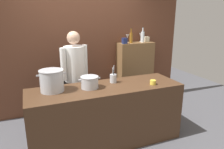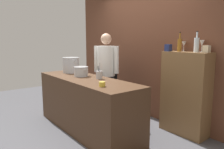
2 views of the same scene
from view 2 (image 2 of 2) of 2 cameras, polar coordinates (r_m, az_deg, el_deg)
The scene contains 15 objects.
ground_plane at distance 3.88m, azimuth -6.61°, elevation -14.23°, with size 8.00×8.00×0.00m, color #4C4C51.
brick_back_panel at distance 4.45m, azimuth 8.74°, elevation 8.59°, with size 4.40×0.10×3.00m, color brown.
prep_counter at distance 3.72m, azimuth -6.74°, elevation -7.85°, with size 2.25×0.70×0.90m, color #472D1C.
bar_cabinet at distance 3.70m, azimuth 18.82°, elevation -4.79°, with size 0.76×0.32×1.35m, color brown.
chef at distance 4.22m, azimuth -1.50°, elevation 1.39°, with size 0.49×0.41×1.66m.
stockpot_large at distance 4.29m, azimuth -10.81°, elevation 2.49°, with size 0.39×0.33×0.30m.
stockpot_small at distance 3.82m, azimuth -8.21°, elevation 0.80°, with size 0.32×0.26×0.17m.
utensil_crock at distance 3.54m, azimuth -3.42°, elevation -0.05°, with size 0.10×0.10×0.27m.
butter_jar at distance 2.96m, azimuth -2.64°, elevation -2.58°, with size 0.09×0.09×0.07m, color yellow.
wine_bottle_clear at distance 3.51m, azimuth 21.50°, elevation 7.41°, with size 0.07×0.07×0.32m.
wine_bottle_amber at distance 3.64m, azimuth 17.47°, elevation 7.57°, with size 0.07×0.07×0.31m.
wine_glass_tall at distance 3.77m, azimuth 18.51°, elevation 7.62°, with size 0.07×0.07×0.16m.
wine_glass_short at distance 3.60m, azimuth 22.74°, elevation 7.57°, with size 0.07×0.07×0.19m.
spice_tin_navy at distance 3.70m, azimuth 14.69°, elevation 6.87°, with size 0.09×0.09×0.12m, color navy.
spice_tin_cream at distance 3.49m, azimuth 23.80°, elevation 6.21°, with size 0.09×0.09×0.11m, color beige.
Camera 2 is at (3.05, -1.84, 1.53)m, focal length 34.49 mm.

